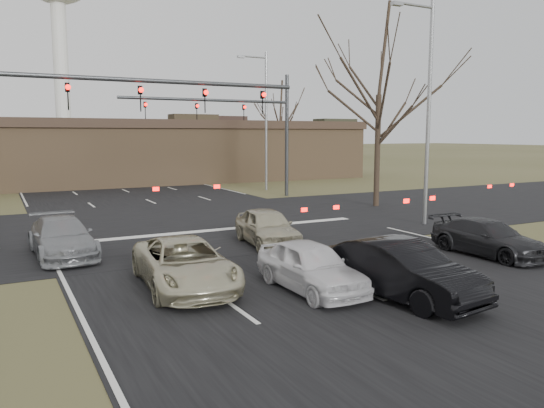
% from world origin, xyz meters
% --- Properties ---
extents(ground, '(360.00, 360.00, 0.00)m').
position_xyz_m(ground, '(0.00, 0.00, 0.00)').
color(ground, '#4B4A28').
rests_on(ground, ground).
extents(road_main, '(14.00, 300.00, 0.02)m').
position_xyz_m(road_main, '(0.00, 60.00, 0.01)').
color(road_main, black).
rests_on(road_main, ground).
extents(road_cross, '(200.00, 14.00, 0.02)m').
position_xyz_m(road_cross, '(0.00, 15.00, 0.01)').
color(road_cross, black).
rests_on(road_cross, ground).
extents(building, '(42.40, 10.40, 5.30)m').
position_xyz_m(building, '(2.00, 38.00, 2.67)').
color(building, '#826546').
rests_on(building, ground).
extents(mast_arm_near, '(12.12, 0.24, 8.00)m').
position_xyz_m(mast_arm_near, '(-5.23, 13.00, 5.07)').
color(mast_arm_near, '#383A3D').
rests_on(mast_arm_near, ground).
extents(mast_arm_far, '(11.12, 0.24, 8.00)m').
position_xyz_m(mast_arm_far, '(6.18, 23.00, 5.02)').
color(mast_arm_far, '#383A3D').
rests_on(mast_arm_far, ground).
extents(streetlight_right_near, '(2.34, 0.25, 10.00)m').
position_xyz_m(streetlight_right_near, '(8.82, 10.00, 5.59)').
color(streetlight_right_near, gray).
rests_on(streetlight_right_near, ground).
extents(streetlight_right_far, '(2.34, 0.25, 10.00)m').
position_xyz_m(streetlight_right_far, '(9.32, 27.00, 5.59)').
color(streetlight_right_far, gray).
rests_on(streetlight_right_far, ground).
extents(tree_right_near, '(6.90, 6.90, 11.50)m').
position_xyz_m(tree_right_near, '(11.00, 16.00, 8.90)').
color(tree_right_near, black).
rests_on(tree_right_near, ground).
extents(tree_right_far, '(5.40, 5.40, 9.00)m').
position_xyz_m(tree_right_far, '(15.00, 35.00, 6.96)').
color(tree_right_far, black).
rests_on(tree_right_far, ground).
extents(car_silver_suv, '(2.55, 4.91, 1.32)m').
position_xyz_m(car_silver_suv, '(-4.00, 5.38, 0.66)').
color(car_silver_suv, '#C0BB9B').
rests_on(car_silver_suv, ground).
extents(car_white_sedan, '(1.58, 3.89, 1.32)m').
position_xyz_m(car_white_sedan, '(-1.13, 3.59, 0.66)').
color(car_white_sedan, silver).
rests_on(car_white_sedan, ground).
extents(car_black_hatch, '(2.11, 4.60, 1.46)m').
position_xyz_m(car_black_hatch, '(0.50, 1.94, 0.73)').
color(car_black_hatch, black).
rests_on(car_black_hatch, ground).
extents(car_charcoal_sedan, '(1.79, 4.23, 1.22)m').
position_xyz_m(car_charcoal_sedan, '(6.41, 4.27, 0.61)').
color(car_charcoal_sedan, black).
rests_on(car_charcoal_sedan, ground).
extents(car_grey_ahead, '(2.04, 4.61, 1.32)m').
position_xyz_m(car_grey_ahead, '(-6.50, 10.88, 0.66)').
color(car_grey_ahead, gray).
rests_on(car_grey_ahead, ground).
extents(car_silver_ahead, '(2.17, 4.24, 1.38)m').
position_xyz_m(car_silver_ahead, '(0.50, 9.30, 0.69)').
color(car_silver_ahead, '#B5AE92').
rests_on(car_silver_ahead, ground).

